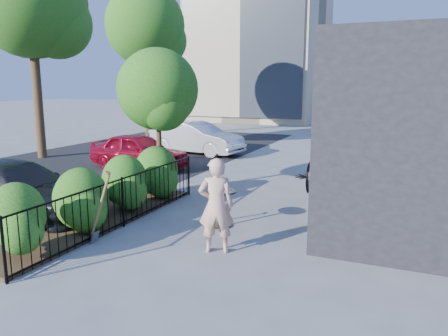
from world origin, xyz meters
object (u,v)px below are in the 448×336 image
at_px(street_tree_near, 31,8).
at_px(car_silver, 196,138).
at_px(patio_tree, 159,94).
at_px(street_tree_far, 146,31).
at_px(shovel, 99,212).
at_px(woman, 216,206).
at_px(car_red, 139,151).
at_px(cafe_table, 222,202).
at_px(car_darkgrey, 16,189).

distance_m(street_tree_near, car_silver, 8.27).
xyz_separation_m(patio_tree, street_tree_near, (-7.70, 3.20, 3.15)).
height_order(street_tree_near, street_tree_far, same).
bearing_deg(shovel, woman, 14.20).
xyz_separation_m(woman, car_red, (-5.87, 6.12, -0.24)).
height_order(shovel, car_red, shovel).
distance_m(car_red, car_silver, 3.88).
height_order(street_tree_far, car_red, street_tree_far).
bearing_deg(cafe_table, patio_tree, 144.71).
distance_m(patio_tree, car_red, 4.47).
relative_size(shovel, car_red, 0.40).
distance_m(shovel, car_red, 7.62).
relative_size(street_tree_far, cafe_table, 9.74).
height_order(patio_tree, car_red, patio_tree).
bearing_deg(woman, patio_tree, -67.99).
relative_size(cafe_table, woman, 0.48).
relative_size(cafe_table, shovel, 0.57).
relative_size(cafe_table, car_darkgrey, 0.20).
relative_size(patio_tree, shovel, 2.64).
height_order(car_silver, car_darkgrey, car_silver).
bearing_deg(car_red, street_tree_far, 36.35).
distance_m(street_tree_far, woman, 18.78).
xyz_separation_m(street_tree_near, car_red, (5.00, -0.34, -5.28)).
bearing_deg(patio_tree, car_red, 133.31).
bearing_deg(car_silver, car_red, -176.91).
bearing_deg(shovel, street_tree_near, 141.05).
bearing_deg(car_darkgrey, street_tree_near, 41.31).
xyz_separation_m(street_tree_far, cafe_table, (10.38, -13.09, -5.37)).
bearing_deg(shovel, car_red, 118.84).
xyz_separation_m(patio_tree, woman, (3.17, -3.26, -1.88)).
bearing_deg(street_tree_far, cafe_table, -51.61).
relative_size(street_tree_far, shovel, 5.54).
relative_size(car_red, car_darkgrey, 0.86).
bearing_deg(patio_tree, shovel, -75.63).
bearing_deg(cafe_table, car_silver, 120.21).
bearing_deg(street_tree_far, shovel, -59.97).
height_order(street_tree_near, car_silver, street_tree_near).
xyz_separation_m(car_red, car_silver, (0.36, 3.86, 0.06)).
height_order(shovel, car_darkgrey, shovel).
height_order(car_red, car_darkgrey, car_red).
bearing_deg(street_tree_near, car_darkgrey, -47.94).
relative_size(street_tree_near, woman, 4.70).
relative_size(street_tree_far, car_red, 2.20).
height_order(street_tree_near, car_red, street_tree_near).
relative_size(patio_tree, cafe_table, 4.63).
relative_size(patio_tree, street_tree_near, 0.48).
bearing_deg(woman, car_silver, -83.28).
bearing_deg(street_tree_far, woman, -53.07).
xyz_separation_m(woman, car_silver, (-5.51, 9.98, -0.18)).
distance_m(street_tree_far, car_darkgrey, 16.25).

